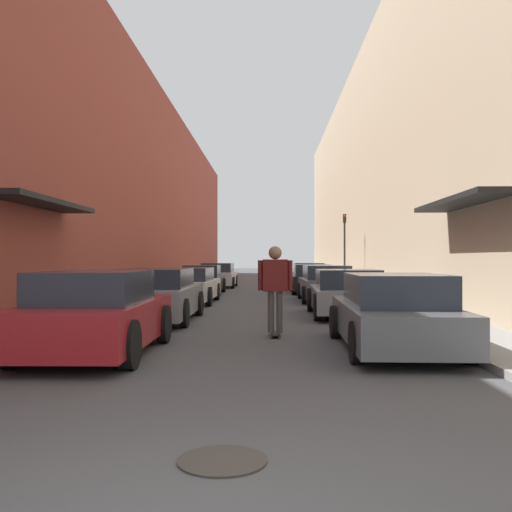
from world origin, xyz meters
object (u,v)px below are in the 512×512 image
Objects in this scene: parked_car_right_1 at (347,293)px; manhole_cover at (222,461)px; skateboarder at (275,281)px; parked_car_right_0 at (394,313)px; parked_car_left_2 at (188,286)px; parked_car_left_4 at (218,276)px; traffic_light at (345,242)px; parked_car_right_4 at (308,276)px; parked_car_left_0 at (96,314)px; parked_car_right_2 at (326,284)px; parked_car_left_1 at (158,296)px; parked_car_left_3 at (203,280)px; parked_car_right_3 at (312,279)px.

manhole_cover is (-2.47, -11.24, -0.61)m from parked_car_right_1.
parked_car_right_1 is at bearing 64.21° from skateboarder.
manhole_cover is (-2.50, -5.47, -0.62)m from parked_car_right_0.
skateboarder reaches higher than parked_car_left_2.
parked_car_left_4 is 7.12m from traffic_light.
parked_car_left_4 reaches higher than parked_car_right_1.
parked_car_right_4 reaches higher than parked_car_left_4.
parked_car_right_0 is 21.64m from parked_car_right_4.
parked_car_left_0 is 1.00× the size of parked_car_right_1.
parked_car_right_4 is at bearing 84.77° from manhole_cover.
parked_car_left_4 is 11.26m from parked_car_right_2.
parked_car_left_3 is (-0.20, 11.23, -0.03)m from parked_car_left_1.
parked_car_right_3 is 6.35× the size of manhole_cover.
parked_car_left_3 is 2.16× the size of skateboarder.
parked_car_right_2 reaches higher than parked_car_right_1.
parked_car_left_2 is at bearing 99.13° from manhole_cover.
parked_car_left_2 is 7.73m from parked_car_right_3.
parked_car_right_0 is at bearing -95.01° from traffic_light.
parked_car_left_4 is 0.95× the size of parked_car_right_0.
parked_car_right_4 is 27.23m from manhole_cover.
parked_car_right_1 is at bearing -88.99° from parked_car_right_3.
parked_car_right_2 is at bearing 90.50° from parked_car_right_1.
parked_car_right_0 is 19.86m from traffic_light.
parked_car_right_4 is at bearing 66.28° from parked_car_left_2.
traffic_light reaches higher than parked_car_left_4.
parked_car_left_1 is 8.33m from parked_car_right_2.
parked_car_right_4 is (0.20, 5.35, 0.01)m from parked_car_right_3.
parked_car_left_1 reaches higher than parked_car_right_0.
parked_car_right_1 is (-0.04, 5.77, -0.01)m from parked_car_right_0.
parked_car_left_0 is 17.59m from parked_car_right_3.
parked_car_left_3 is 7.92m from parked_car_right_4.
parked_car_right_1 reaches higher than parked_car_left_2.
parked_car_left_0 is at bearing -90.11° from parked_car_left_1.
parked_car_left_2 is 12.45m from parked_car_right_4.
parked_car_right_4 is (4.95, 22.28, -0.02)m from parked_car_left_0.
parked_car_left_4 is at bearing 89.76° from parked_car_left_2.
traffic_light is (1.75, -1.93, 1.79)m from parked_car_right_4.
manhole_cover is at bearing -95.99° from parked_car_right_3.
parked_car_right_3 reaches higher than parked_car_right_1.
parked_car_left_1 is 5.12m from parked_car_right_1.
traffic_light reaches higher than parked_car_left_1.
traffic_light is at bearing 78.25° from skateboarder.
parked_car_left_0 is 5.47m from manhole_cover.
parked_car_right_4 is 6.83× the size of manhole_cover.
parked_car_left_2 is 6.71m from parked_car_right_1.
traffic_light reaches higher than skateboarder.
parked_car_right_4 reaches higher than manhole_cover.
skateboarder is (2.94, -2.75, 0.48)m from parked_car_left_1.
traffic_light is (1.73, 19.71, 1.80)m from parked_car_right_0.
manhole_cover is at bearing -80.87° from parked_car_left_2.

